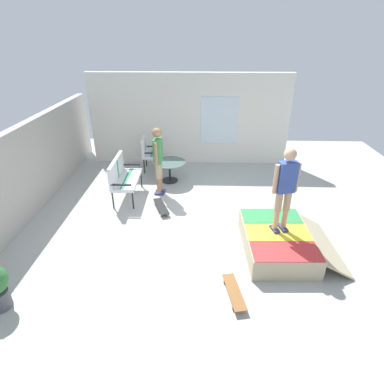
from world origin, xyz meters
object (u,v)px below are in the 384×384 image
patio_bench (122,175)px  patio_chair_near_house (148,151)px  person_skater (285,185)px  skate_ramp (278,241)px  skateboard_by_bench (161,206)px  person_watching (158,156)px  skateboard_spare (234,292)px  patio_table (170,168)px

patio_bench → patio_chair_near_house: bearing=-12.2°
patio_chair_near_house → person_skater: size_ratio=0.63×
skate_ramp → skateboard_by_bench: bearing=59.3°
person_skater → person_watching: bearing=49.1°
patio_bench → person_skater: 4.01m
skateboard_spare → person_watching: bearing=24.9°
skate_ramp → person_skater: size_ratio=1.11×
person_skater → skateboard_spare: person_skater is taller
skateboard_by_bench → skateboard_spare: same height
skate_ramp → person_watching: person_watching is taller
patio_chair_near_house → person_watching: (-1.51, -0.50, 0.40)m
skateboard_spare → skateboard_by_bench: bearing=29.3°
skateboard_spare → skate_ramp: bearing=-37.6°
patio_bench → skateboard_spare: (-3.24, -2.49, -0.53)m
patio_table → skateboard_spare: 4.47m
patio_bench → person_skater: (-1.96, -3.42, 0.74)m
person_watching → skateboard_spare: (-3.48, -1.61, -0.93)m
patio_bench → skateboard_by_bench: size_ratio=1.54×
person_watching → skate_ramp: bearing=-131.8°
patio_table → skateboard_by_bench: (-1.58, 0.06, -0.32)m
skate_ramp → person_watching: (2.28, 2.54, 0.80)m
person_watching → skateboard_spare: 3.95m
patio_table → person_watching: size_ratio=0.52×
patio_bench → person_watching: (0.24, -0.88, 0.40)m
patio_bench → skate_ramp: bearing=-120.7°
patio_chair_near_house → person_watching: size_ratio=0.59×
person_skater → skateboard_spare: 2.03m
skate_ramp → patio_chair_near_house: bearing=38.8°
patio_bench → skateboard_by_bench: patio_bench is taller
patio_table → person_watching: bearing=165.7°
patio_table → person_watching: 0.97m
person_skater → skateboard_spare: size_ratio=1.97×
patio_chair_near_house → patio_bench: bearing=167.8°
patio_bench → patio_table: 1.47m
patio_chair_near_house → skateboard_spare: (-4.99, -2.12, -0.53)m
person_watching → skateboard_by_bench: size_ratio=2.11×
patio_bench → patio_chair_near_house: same height
patio_bench → patio_chair_near_house: size_ratio=1.23×
patio_chair_near_house → patio_table: size_ratio=1.13×
skateboard_by_bench → skateboard_spare: 3.03m
person_watching → skateboard_by_bench: 1.26m
skate_ramp → patio_table: 3.83m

